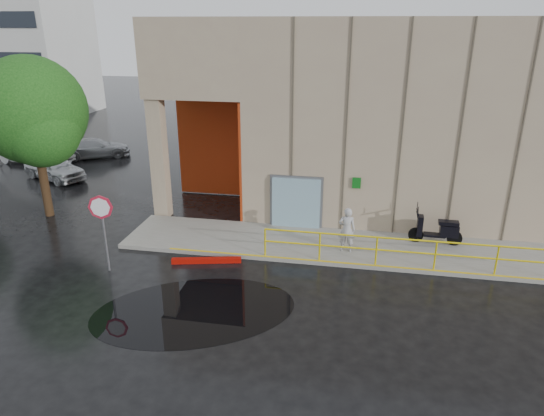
{
  "coord_description": "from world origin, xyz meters",
  "views": [
    {
      "loc": [
        2.5,
        -11.86,
        7.81
      ],
      "look_at": [
        -0.23,
        3.0,
        2.0
      ],
      "focal_mm": 32.0,
      "sensor_mm": 36.0,
      "label": 1
    }
  ],
  "objects_px": {
    "red_curb": "(207,260)",
    "tree_near": "(34,115)",
    "scooter": "(438,222)",
    "car_c": "(94,148)",
    "car_a": "(54,167)",
    "car_b": "(33,150)",
    "stop_sign": "(102,217)",
    "person": "(347,230)"
  },
  "relations": [
    {
      "from": "person",
      "to": "scooter",
      "type": "distance_m",
      "value": 3.46
    },
    {
      "from": "red_curb",
      "to": "car_b",
      "type": "distance_m",
      "value": 17.36
    },
    {
      "from": "scooter",
      "to": "car_a",
      "type": "xyz_separation_m",
      "value": [
        -18.78,
        5.04,
        -0.34
      ]
    },
    {
      "from": "scooter",
      "to": "car_a",
      "type": "bearing_deg",
      "value": 167.38
    },
    {
      "from": "scooter",
      "to": "stop_sign",
      "type": "relative_size",
      "value": 0.72
    },
    {
      "from": "car_c",
      "to": "tree_near",
      "type": "distance_m",
      "value": 10.48
    },
    {
      "from": "car_a",
      "to": "car_c",
      "type": "height_order",
      "value": "car_a"
    },
    {
      "from": "car_c",
      "to": "tree_near",
      "type": "height_order",
      "value": "tree_near"
    },
    {
      "from": "person",
      "to": "scooter",
      "type": "relative_size",
      "value": 0.85
    },
    {
      "from": "person",
      "to": "stop_sign",
      "type": "relative_size",
      "value": 0.61
    },
    {
      "from": "tree_near",
      "to": "scooter",
      "type": "bearing_deg",
      "value": -0.67
    },
    {
      "from": "car_a",
      "to": "car_b",
      "type": "height_order",
      "value": "car_b"
    },
    {
      "from": "car_a",
      "to": "stop_sign",
      "type": "bearing_deg",
      "value": -114.61
    },
    {
      "from": "car_b",
      "to": "tree_near",
      "type": "relative_size",
      "value": 0.73
    },
    {
      "from": "car_b",
      "to": "tree_near",
      "type": "height_order",
      "value": "tree_near"
    },
    {
      "from": "car_b",
      "to": "car_c",
      "type": "distance_m",
      "value": 3.4
    },
    {
      "from": "scooter",
      "to": "stop_sign",
      "type": "distance_m",
      "value": 11.71
    },
    {
      "from": "red_curb",
      "to": "car_a",
      "type": "xyz_separation_m",
      "value": [
        -10.83,
        7.79,
        0.57
      ]
    },
    {
      "from": "scooter",
      "to": "tree_near",
      "type": "relative_size",
      "value": 0.29
    },
    {
      "from": "car_b",
      "to": "tree_near",
      "type": "bearing_deg",
      "value": -128.37
    },
    {
      "from": "stop_sign",
      "to": "car_c",
      "type": "relative_size",
      "value": 0.64
    },
    {
      "from": "stop_sign",
      "to": "tree_near",
      "type": "distance_m",
      "value": 6.76
    },
    {
      "from": "stop_sign",
      "to": "car_a",
      "type": "bearing_deg",
      "value": 145.2
    },
    {
      "from": "car_a",
      "to": "car_c",
      "type": "bearing_deg",
      "value": 27.0
    },
    {
      "from": "person",
      "to": "car_a",
      "type": "bearing_deg",
      "value": -22.0
    },
    {
      "from": "car_a",
      "to": "car_b",
      "type": "xyz_separation_m",
      "value": [
        -3.06,
        2.59,
        0.14
      ]
    },
    {
      "from": "red_curb",
      "to": "car_c",
      "type": "height_order",
      "value": "car_c"
    },
    {
      "from": "red_curb",
      "to": "car_b",
      "type": "xyz_separation_m",
      "value": [
        -13.89,
        10.38,
        0.71
      ]
    },
    {
      "from": "stop_sign",
      "to": "red_curb",
      "type": "xyz_separation_m",
      "value": [
        3.05,
        1.14,
        -1.86
      ]
    },
    {
      "from": "red_curb",
      "to": "tree_near",
      "type": "xyz_separation_m",
      "value": [
        -7.88,
        2.94,
        4.25
      ]
    },
    {
      "from": "car_a",
      "to": "tree_near",
      "type": "bearing_deg",
      "value": -124.38
    },
    {
      "from": "stop_sign",
      "to": "car_a",
      "type": "relative_size",
      "value": 0.7
    },
    {
      "from": "scooter",
      "to": "car_c",
      "type": "xyz_separation_m",
      "value": [
        -18.99,
        9.46,
        -0.39
      ]
    },
    {
      "from": "person",
      "to": "red_curb",
      "type": "bearing_deg",
      "value": 17.88
    },
    {
      "from": "scooter",
      "to": "stop_sign",
      "type": "xyz_separation_m",
      "value": [
        -11.0,
        -3.89,
        0.95
      ]
    },
    {
      "from": "scooter",
      "to": "red_curb",
      "type": "distance_m",
      "value": 8.46
    },
    {
      "from": "car_c",
      "to": "tree_near",
      "type": "relative_size",
      "value": 0.63
    },
    {
      "from": "car_c",
      "to": "car_a",
      "type": "bearing_deg",
      "value": 152.67
    },
    {
      "from": "red_curb",
      "to": "car_c",
      "type": "distance_m",
      "value": 16.47
    },
    {
      "from": "red_curb",
      "to": "car_c",
      "type": "bearing_deg",
      "value": 132.11
    },
    {
      "from": "car_a",
      "to": "car_b",
      "type": "distance_m",
      "value": 4.01
    },
    {
      "from": "scooter",
      "to": "car_b",
      "type": "xyz_separation_m",
      "value": [
        -21.84,
        7.63,
        -0.2
      ]
    }
  ]
}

